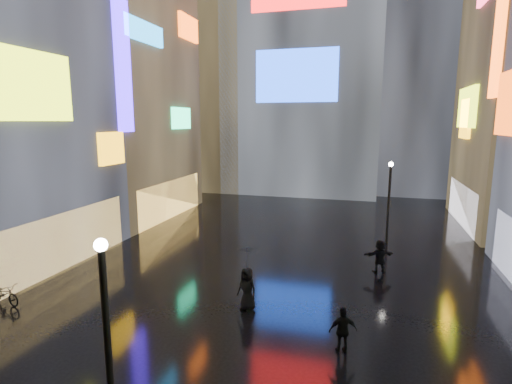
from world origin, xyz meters
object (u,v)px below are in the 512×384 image
at_px(lamp_far, 389,198).
at_px(pedestrian_3, 343,330).
at_px(lamp_near, 107,335).
at_px(bicycle, 5,294).

relative_size(lamp_far, pedestrian_3, 3.21).
bearing_deg(pedestrian_3, lamp_far, -118.82).
bearing_deg(lamp_near, pedestrian_3, 48.54).
relative_size(lamp_near, lamp_far, 1.00).
bearing_deg(bicycle, lamp_far, -40.33).
distance_m(lamp_near, pedestrian_3, 7.73).
bearing_deg(bicycle, lamp_near, -110.95).
bearing_deg(lamp_near, lamp_far, 70.10).
distance_m(lamp_near, lamp_far, 20.04).
height_order(lamp_near, lamp_far, same).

